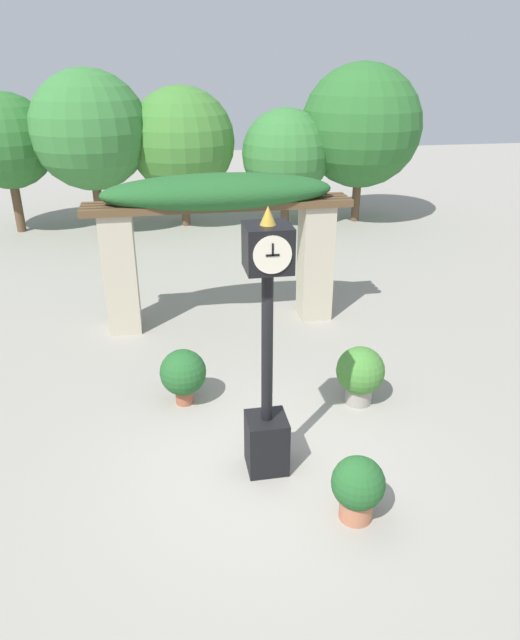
{
  "coord_description": "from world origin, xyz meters",
  "views": [
    {
      "loc": [
        -1.14,
        -6.09,
        5.03
      ],
      "look_at": [
        0.04,
        0.53,
        1.97
      ],
      "focal_mm": 32.0,
      "sensor_mm": 36.0,
      "label": 1
    }
  ],
  "objects_px": {
    "potted_plant_near_left": "(183,373)",
    "potted_plant_far_left": "(360,373)",
    "pedestal_clock": "(267,364)",
    "potted_plant_near_right": "(358,487)"
  },
  "relations": [
    {
      "from": "potted_plant_near_left",
      "to": "potted_plant_far_left",
      "type": "xyz_separation_m",
      "value": [
        2.76,
        -0.48,
        0.0
      ]
    },
    {
      "from": "potted_plant_far_left",
      "to": "potted_plant_near_right",
      "type": "bearing_deg",
      "value": -109.74
    },
    {
      "from": "pedestal_clock",
      "to": "potted_plant_far_left",
      "type": "xyz_separation_m",
      "value": [
        1.76,
        1.32,
        -1.05
      ]
    },
    {
      "from": "pedestal_clock",
      "to": "potted_plant_near_right",
      "type": "relative_size",
      "value": 4.27
    },
    {
      "from": "pedestal_clock",
      "to": "potted_plant_near_right",
      "type": "height_order",
      "value": "pedestal_clock"
    },
    {
      "from": "potted_plant_near_right",
      "to": "potted_plant_far_left",
      "type": "bearing_deg",
      "value": 70.26
    },
    {
      "from": "pedestal_clock",
      "to": "potted_plant_near_left",
      "type": "xyz_separation_m",
      "value": [
        -1.0,
        1.8,
        -1.05
      ]
    },
    {
      "from": "potted_plant_near_right",
      "to": "pedestal_clock",
      "type": "bearing_deg",
      "value": 128.36
    },
    {
      "from": "potted_plant_near_left",
      "to": "potted_plant_far_left",
      "type": "height_order",
      "value": "potted_plant_far_left"
    },
    {
      "from": "pedestal_clock",
      "to": "potted_plant_far_left",
      "type": "relative_size",
      "value": 3.71
    }
  ]
}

